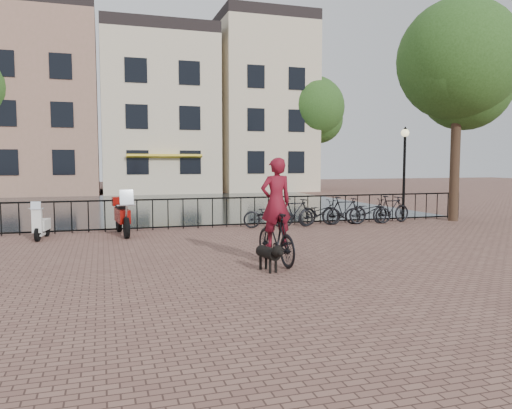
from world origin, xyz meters
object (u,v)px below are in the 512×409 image
object	(u,v)px
lamp_post	(404,158)
cyclist	(276,217)
scooter	(42,219)
motorcycle	(122,211)
dog	(268,257)

from	to	relation	value
lamp_post	cyclist	world-z (taller)	lamp_post
lamp_post	scooter	xyz separation A→B (m)	(-12.46, -0.58, -1.80)
motorcycle	scooter	world-z (taller)	motorcycle
lamp_post	scooter	distance (m)	12.60
cyclist	scooter	bearing A→B (deg)	-50.15
dog	motorcycle	xyz separation A→B (m)	(-2.64, 6.11, 0.43)
lamp_post	dog	size ratio (longest dim) A/B	3.71
scooter	dog	bearing A→B (deg)	-41.83
dog	scooter	size ratio (longest dim) A/B	0.72
cyclist	scooter	size ratio (longest dim) A/B	2.11
lamp_post	cyclist	distance (m)	9.36
cyclist	dog	bearing A→B (deg)	53.87
cyclist	motorcycle	xyz separation A→B (m)	(-3.05, 5.44, -0.30)
lamp_post	scooter	size ratio (longest dim) A/B	2.69
dog	motorcycle	bearing A→B (deg)	102.19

